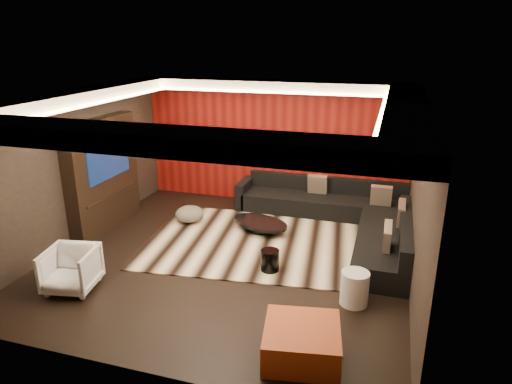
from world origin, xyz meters
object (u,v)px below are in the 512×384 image
(armchair, at_px, (71,269))
(white_side_table, at_px, (355,288))
(coffee_table, at_px, (260,226))
(drum_stool, at_px, (270,260))
(sectional_sofa, at_px, (343,216))
(orange_ottoman, at_px, (302,342))

(armchair, bearing_deg, white_side_table, 0.95)
(coffee_table, height_order, drum_stool, drum_stool)
(sectional_sofa, bearing_deg, coffee_table, -157.48)
(armchair, bearing_deg, coffee_table, 43.19)
(white_side_table, distance_m, armchair, 4.25)
(white_side_table, relative_size, armchair, 0.68)
(drum_stool, height_order, white_side_table, white_side_table)
(drum_stool, distance_m, white_side_table, 1.53)
(coffee_table, bearing_deg, drum_stool, -67.93)
(coffee_table, relative_size, drum_stool, 3.35)
(coffee_table, relative_size, orange_ottoman, 1.32)
(coffee_table, height_order, armchair, armchair)
(white_side_table, height_order, orange_ottoman, white_side_table)
(drum_stool, xyz_separation_m, sectional_sofa, (0.93, 2.13, 0.06))
(coffee_table, bearing_deg, sectional_sofa, 22.52)
(coffee_table, xyz_separation_m, drum_stool, (0.60, -1.49, 0.08))
(orange_ottoman, height_order, sectional_sofa, sectional_sofa)
(drum_stool, relative_size, orange_ottoman, 0.39)
(coffee_table, distance_m, drum_stool, 1.61)
(orange_ottoman, distance_m, armchair, 3.70)
(white_side_table, bearing_deg, orange_ottoman, -110.18)
(armchair, height_order, sectional_sofa, sectional_sofa)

